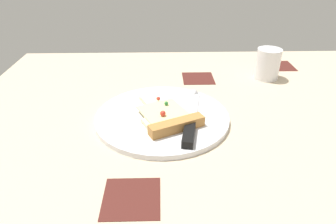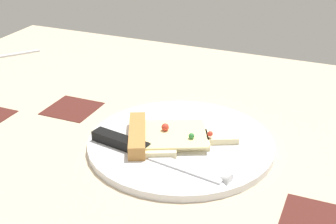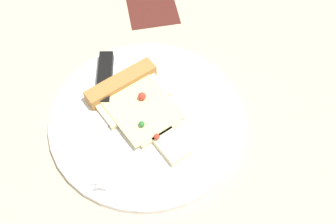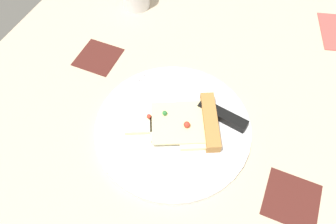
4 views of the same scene
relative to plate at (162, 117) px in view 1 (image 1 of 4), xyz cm
name	(u,v)px [view 1 (image 1 of 4)]	position (x,y,z in cm)	size (l,w,h in cm)	color
ground_plane	(203,149)	(8.09, -9.36, -2.08)	(112.31, 112.31, 3.00)	#C6B293
plate	(162,117)	(0.00, 0.00, 0.00)	(29.93, 29.93, 1.16)	silver
pizza_slice	(167,117)	(1.12, -2.38, 1.36)	(14.83, 19.06, 2.52)	beige
knife	(191,120)	(6.20, -3.57, 1.19)	(6.27, 24.00, 2.45)	silver
drinking_glass	(268,64)	(30.60, 22.78, 3.77)	(6.85, 6.85, 8.71)	white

